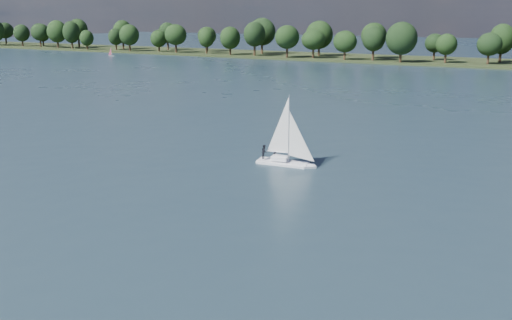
{
  "coord_description": "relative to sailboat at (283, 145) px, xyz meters",
  "views": [
    {
      "loc": [
        41.04,
        -14.7,
        18.05
      ],
      "look_at": [
        11.76,
        38.12,
        2.5
      ],
      "focal_mm": 40.0,
      "sensor_mm": 36.0,
      "label": 1
    }
  ],
  "objects": [
    {
      "name": "dinghy_pink",
      "position": [
        -147.97,
        129.46,
        -1.6
      ],
      "size": [
        2.6,
        2.17,
        3.95
      ],
      "rotation": [
        0.0,
        0.0,
        0.58
      ],
      "color": "silver",
      "rests_on": "ground"
    },
    {
      "name": "sailboat",
      "position": [
        0.0,
        0.0,
        0.0
      ],
      "size": [
        7.03,
        2.47,
        9.08
      ],
      "rotation": [
        0.0,
        0.0,
        0.08
      ],
      "color": "white",
      "rests_on": "ground"
    },
    {
      "name": "ground",
      "position": [
        -11.06,
        53.77,
        -2.54
      ],
      "size": [
        700.0,
        700.0,
        0.0
      ],
      "primitive_type": "plane",
      "color": "#233342",
      "rests_on": "ground"
    },
    {
      "name": "pontoon",
      "position": [
        -187.0,
        149.4,
        -2.54
      ],
      "size": [
        4.17,
        2.36,
        0.5
      ],
      "primitive_type": "cube",
      "rotation": [
        0.0,
        0.0,
        0.09
      ],
      "color": "#56595B",
      "rests_on": "ground"
    },
    {
      "name": "far_shore",
      "position": [
        -11.06,
        165.77,
        -2.54
      ],
      "size": [
        660.0,
        40.0,
        1.5
      ],
      "primitive_type": "cube",
      "color": "black",
      "rests_on": "ground"
    },
    {
      "name": "treeline",
      "position": [
        -20.66,
        162.55,
        5.51
      ],
      "size": [
        562.8,
        74.29,
        18.2
      ],
      "color": "black",
      "rests_on": "ground"
    }
  ]
}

